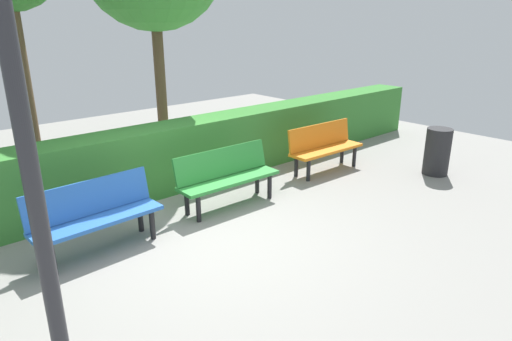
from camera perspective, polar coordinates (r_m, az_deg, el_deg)
The scene contains 7 objects.
ground_plane at distance 5.94m, azimuth -7.33°, elevation -8.27°, with size 16.16×16.16×0.00m, color gray.
bench_orange at distance 8.27m, azimuth 8.70°, elevation 3.21°, with size 1.57×0.50×0.86m.
bench_green at distance 6.66m, azimuth -3.78°, elevation -0.52°, with size 1.64×0.51×0.86m.
bench_blue at distance 5.71m, azimuth -19.92°, elevation -5.16°, with size 1.57×0.51×0.86m.
hedge_row at distance 7.61m, azimuth -8.69°, elevation 2.26°, with size 12.16×0.66×1.08m, color #387F33.
lamp_post at distance 3.06m, azimuth -28.90°, elevation 12.26°, with size 0.36×0.36×3.52m.
trash_bin at distance 8.64m, azimuth 22.21°, elevation 2.27°, with size 0.44×0.44×0.84m, color #262628.
Camera 1 is at (2.93, 4.40, 2.72)m, focal length 31.23 mm.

